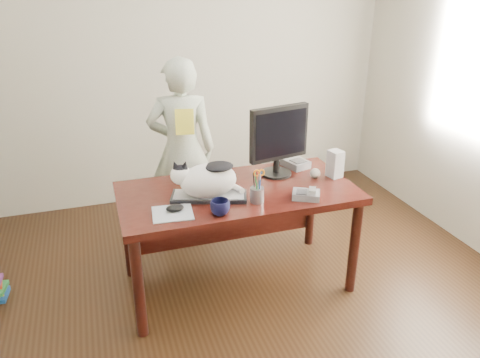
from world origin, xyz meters
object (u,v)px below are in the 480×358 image
at_px(pen_cup, 257,193).
at_px(cat, 206,179).
at_px(coffee_mug, 220,207).
at_px(person, 182,150).
at_px(keyboard, 209,196).
at_px(book_stack, 207,174).
at_px(mouse, 175,208).
at_px(monitor, 279,137).
at_px(speaker, 335,164).
at_px(baseball, 315,173).
at_px(desk, 234,204).
at_px(calculator, 296,163).
at_px(phone, 307,194).

bearing_deg(pen_cup, cat, 152.63).
relative_size(cat, pen_cup, 2.11).
relative_size(coffee_mug, person, 0.08).
bearing_deg(keyboard, book_stack, 96.12).
bearing_deg(person, mouse, 87.55).
distance_m(monitor, book_stack, 0.57).
distance_m(speaker, person, 1.28).
bearing_deg(speaker, coffee_mug, -173.46).
bearing_deg(book_stack, coffee_mug, -93.24).
height_order(mouse, baseball, baseball).
distance_m(cat, baseball, 0.83).
relative_size(desk, calculator, 7.02).
distance_m(speaker, calculator, 0.33).
height_order(coffee_mug, speaker, speaker).
height_order(coffee_mug, book_stack, coffee_mug).
height_order(desk, person, person).
relative_size(keyboard, speaker, 2.65).
height_order(desk, monitor, monitor).
relative_size(phone, speaker, 1.09).
xyz_separation_m(keyboard, coffee_mug, (0.01, -0.24, 0.03)).
distance_m(mouse, coffee_mug, 0.28).
relative_size(coffee_mug, calculator, 0.53).
xyz_separation_m(monitor, book_stack, (-0.50, 0.11, -0.26)).
bearing_deg(calculator, desk, -177.54).
distance_m(cat, mouse, 0.29).
bearing_deg(person, pen_cup, 115.10).
distance_m(baseball, book_stack, 0.78).
bearing_deg(cat, coffee_mug, -66.80).
xyz_separation_m(speaker, calculator, (-0.19, 0.26, -0.07)).
bearing_deg(coffee_mug, desk, 61.37).
xyz_separation_m(cat, mouse, (-0.23, -0.12, -0.11)).
bearing_deg(cat, desk, 49.51).
xyz_separation_m(phone, person, (-0.59, 1.13, -0.01)).
xyz_separation_m(monitor, mouse, (-0.82, -0.34, -0.26)).
height_order(cat, coffee_mug, cat).
bearing_deg(mouse, speaker, 14.76).
relative_size(cat, baseball, 6.55).
bearing_deg(mouse, pen_cup, 2.68).
xyz_separation_m(cat, baseball, (0.82, 0.09, -0.10)).
relative_size(speaker, baseball, 2.70).
bearing_deg(calculator, mouse, -172.27).
xyz_separation_m(monitor, speaker, (0.38, -0.15, -0.19)).
relative_size(keyboard, person, 0.34).
xyz_separation_m(monitor, pen_cup, (-0.29, -0.37, -0.23)).
relative_size(desk, monitor, 3.12).
relative_size(speaker, book_stack, 0.95).
xyz_separation_m(pen_cup, speaker, (0.67, 0.22, 0.04)).
bearing_deg(baseball, cat, -174.04).
height_order(cat, person, person).
relative_size(mouse, calculator, 0.52).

